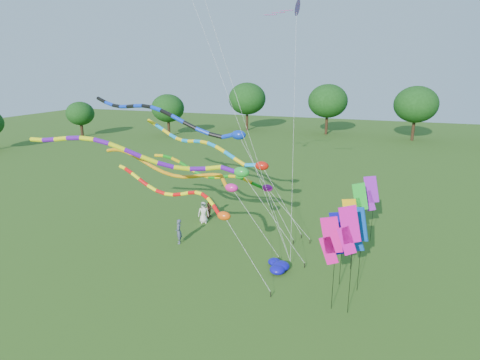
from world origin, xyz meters
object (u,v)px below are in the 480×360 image
(person_a, at_px, (203,212))
(person_c, at_px, (210,208))
(tube_kite_red, at_px, (186,197))
(tube_kite_orange, at_px, (183,172))
(person_b, at_px, (179,231))
(blue_nylon_heap, at_px, (275,263))

(person_a, distance_m, person_c, 1.30)
(tube_kite_red, height_order, tube_kite_orange, tube_kite_orange)
(tube_kite_orange, height_order, person_c, tube_kite_orange)
(tube_kite_orange, height_order, person_b, tube_kite_orange)
(blue_nylon_heap, relative_size, person_a, 1.00)
(person_c, bearing_deg, tube_kite_red, -163.02)
(tube_kite_red, relative_size, blue_nylon_heap, 6.48)
(blue_nylon_heap, bearing_deg, tube_kite_red, -165.48)
(tube_kite_red, distance_m, person_b, 4.63)
(person_a, height_order, person_b, person_b)
(person_b, bearing_deg, blue_nylon_heap, 49.33)
(tube_kite_red, height_order, person_a, tube_kite_red)
(tube_kite_orange, bearing_deg, tube_kite_red, -52.96)
(tube_kite_orange, distance_m, person_b, 4.07)
(tube_kite_red, xyz_separation_m, person_b, (-1.93, 2.45, -3.42))
(person_b, bearing_deg, tube_kite_red, 6.55)
(person_b, bearing_deg, person_c, 148.46)
(tube_kite_orange, bearing_deg, blue_nylon_heap, -6.45)
(tube_kite_orange, relative_size, person_c, 8.22)
(blue_nylon_heap, height_order, person_a, person_a)
(person_a, relative_size, person_b, 0.98)
(tube_kite_orange, xyz_separation_m, person_a, (-0.22, 3.46, -4.04))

